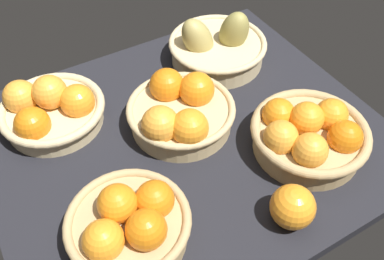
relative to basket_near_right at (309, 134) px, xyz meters
The scene contains 7 objects.
market_tray 26.38cm from the basket_near_right, 141.00° to the left, with size 84.00×72.00×3.00cm, color black.
basket_near_right is the anchor object (origin of this frame).
basket_far_left 55.92cm from the basket_near_right, 141.52° to the left, with size 23.35×23.35×11.29cm.
basket_near_left 40.77cm from the basket_near_right, behind, with size 22.11×22.11×11.43cm.
basket_center 27.59cm from the basket_near_right, 135.16° to the left, with size 23.94×23.94×11.09cm.
basket_far_right_pears 35.47cm from the basket_near_right, 89.55° to the left, with size 25.06×25.06×14.84cm.
loose_orange_back_gap 18.21cm from the basket_near_right, 139.46° to the right, with size 8.36×8.36×8.36cm, color orange.
Camera 1 is at (-30.72, -54.94, 72.59)cm, focal length 39.75 mm.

